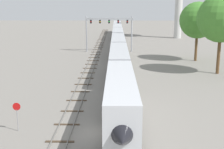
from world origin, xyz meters
name	(u,v)px	position (x,y,z in m)	size (l,w,h in m)	color
ground_plane	(100,133)	(0.00, 0.00, 0.00)	(400.00, 400.00, 0.00)	gray
track_main	(118,47)	(2.00, 60.00, 0.07)	(2.60, 200.00, 0.16)	slate
track_near	(94,59)	(-3.50, 40.00, 0.07)	(2.60, 160.00, 0.16)	slate
passenger_train	(118,41)	(2.00, 51.98, 2.61)	(3.04, 116.73, 4.80)	silver
signal_gantry	(109,26)	(-0.25, 50.99, 6.55)	(12.10, 0.49, 8.97)	#999BA0
stop_sign	(17,113)	(-8.00, 0.42, 1.87)	(0.76, 0.08, 2.88)	gray
trackside_tree_left	(198,20)	(18.75, 38.44, 8.67)	(7.71, 7.71, 12.55)	brown
trackside_tree_mid	(222,18)	(19.51, 25.98, 9.65)	(8.30, 8.30, 13.82)	brown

